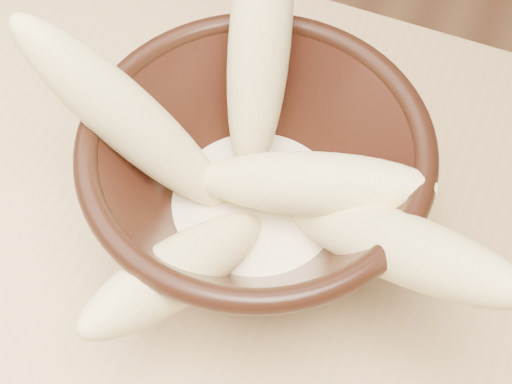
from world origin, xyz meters
TOP-DOWN VIEW (x-y plane):
  - bowl at (-0.19, 0.15)m, footprint 0.21×0.21m
  - milk_puddle at (-0.19, 0.15)m, footprint 0.12×0.12m
  - banana_upright at (-0.22, 0.22)m, footprint 0.07×0.13m
  - banana_left at (-0.27, 0.14)m, footprint 0.15×0.05m
  - banana_right at (-0.10, 0.13)m, footprint 0.17×0.11m
  - banana_across at (-0.16, 0.15)m, footprint 0.16×0.06m
  - banana_front at (-0.21, 0.07)m, footprint 0.09×0.16m

SIDE VIEW (x-z plane):
  - milk_puddle at x=-0.19m, z-range 0.78..0.80m
  - bowl at x=-0.19m, z-range 0.76..0.88m
  - banana_front at x=-0.21m, z-range 0.78..0.88m
  - banana_across at x=-0.16m, z-range 0.80..0.88m
  - banana_right at x=-0.10m, z-range 0.78..0.92m
  - banana_left at x=-0.27m, z-range 0.78..0.94m
  - banana_upright at x=-0.22m, z-range 0.78..0.96m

